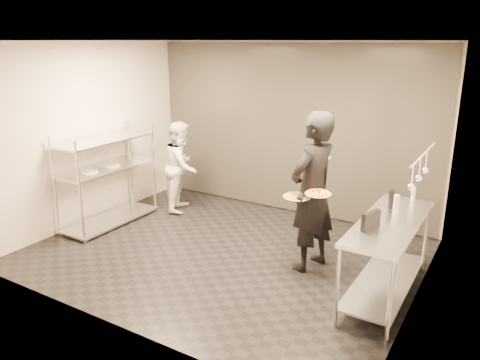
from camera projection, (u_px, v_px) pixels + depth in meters
The scene contains 13 objects.
room_shell at pixel (265, 138), 7.00m from camera, with size 5.00×4.00×2.80m.
pass_rack at pixel (107, 176), 7.28m from camera, with size 0.60×1.60×1.50m.
prep_counter at pixel (388, 245), 5.17m from camera, with size 0.60×1.80×0.92m.
utensil_rail at pixel (420, 168), 4.79m from camera, with size 0.07×1.20×0.31m.
waiter at pixel (312, 192), 5.76m from camera, with size 0.73×0.48×2.01m, color black.
chef at pixel (182, 166), 7.88m from camera, with size 0.74×0.58×1.52m, color silver.
pizza_plate_near at pixel (297, 196), 5.61m from camera, with size 0.33×0.33×0.05m.
pizza_plate_far at pixel (318, 193), 5.49m from camera, with size 0.31×0.31×0.05m.
salad_plate at pixel (321, 156), 5.95m from camera, with size 0.25×0.25×0.07m.
pos_monitor at pixel (371, 220), 4.84m from camera, with size 0.05×0.27×0.19m, color black.
bottle_green at pixel (396, 205), 5.25m from camera, with size 0.06×0.06×0.23m, color gray.
bottle_clear at pixel (413, 194), 5.69m from camera, with size 0.05×0.05×0.17m, color gray.
bottle_dark at pixel (392, 199), 5.43m from camera, with size 0.07×0.07×0.23m, color black.
Camera 1 is at (3.24, -4.91, 2.81)m, focal length 35.00 mm.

